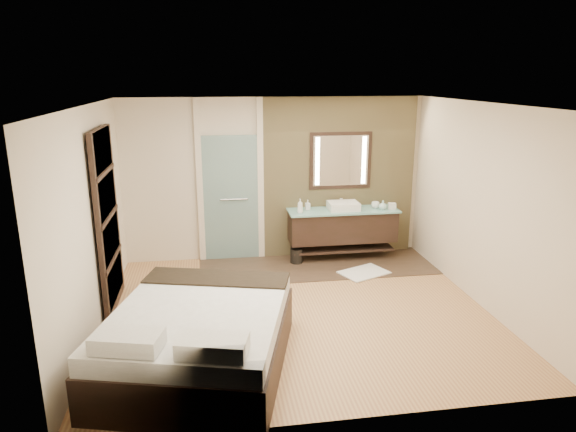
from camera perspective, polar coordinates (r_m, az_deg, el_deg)
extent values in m
plane|color=#9F6742|center=(6.94, 1.08, -10.57)|extent=(5.00, 5.00, 0.00)
cube|color=#392A1F|center=(8.48, 3.23, -5.56)|extent=(3.80, 1.30, 0.01)
cube|color=tan|center=(8.80, 5.73, 4.27)|extent=(2.60, 0.08, 2.70)
cube|color=black|center=(8.71, 6.06, -1.14)|extent=(1.80, 0.50, 0.50)
cube|color=black|center=(8.83, 5.99, -3.56)|extent=(1.71, 0.45, 0.04)
cube|color=#96E6DD|center=(8.62, 6.15, 0.61)|extent=(1.85, 0.55, 0.03)
cube|color=white|center=(8.60, 6.16, 1.12)|extent=(0.50, 0.38, 0.13)
cylinder|color=silver|center=(8.77, 5.85, 1.55)|extent=(0.03, 0.03, 0.18)
cylinder|color=silver|center=(8.71, 5.93, 2.00)|extent=(0.02, 0.10, 0.02)
cube|color=black|center=(8.70, 5.86, 6.15)|extent=(1.06, 0.03, 0.96)
cube|color=white|center=(8.68, 5.89, 6.13)|extent=(0.94, 0.01, 0.84)
cube|color=#FFE7BF|center=(8.59, 3.30, 6.08)|extent=(0.07, 0.01, 0.80)
cube|color=#FFE7BF|center=(8.79, 8.43, 6.16)|extent=(0.07, 0.01, 0.80)
cube|color=#A8D4D1|center=(8.58, -6.37, 1.92)|extent=(0.90, 0.05, 2.10)
cylinder|color=silver|center=(8.54, -6.02, 1.85)|extent=(0.45, 0.03, 0.03)
cube|color=beige|center=(8.52, -9.80, 3.76)|extent=(0.10, 0.08, 2.70)
cube|color=beige|center=(8.56, -3.08, 4.02)|extent=(0.10, 0.08, 2.70)
cube|color=black|center=(7.12, -19.41, -0.46)|extent=(0.06, 1.20, 2.40)
cube|color=#F4EBCD|center=(7.37, -18.68, -6.69)|extent=(0.02, 1.06, 0.52)
cube|color=#F4EBCD|center=(7.18, -19.08, -2.33)|extent=(0.02, 1.06, 0.52)
cube|color=#F4EBCD|center=(7.03, -19.50, 2.24)|extent=(0.02, 1.06, 0.52)
cube|color=#F4EBCD|center=(6.93, -19.93, 6.97)|extent=(0.02, 1.06, 0.52)
cube|color=black|center=(5.73, -9.77, -14.09)|extent=(2.27, 2.58, 0.48)
cube|color=silver|center=(5.57, -9.93, -11.03)|extent=(2.20, 2.51, 0.20)
cube|color=black|center=(6.25, -7.91, -6.91)|extent=(1.77, 0.92, 0.04)
cube|color=silver|center=(4.87, -17.40, -13.13)|extent=(0.67, 0.48, 0.15)
cube|color=silver|center=(4.64, -8.36, -14.09)|extent=(0.67, 0.48, 0.15)
cube|color=white|center=(8.25, 8.44, -6.23)|extent=(0.86, 0.75, 0.02)
cylinder|color=black|center=(8.56, 0.94, -4.48)|extent=(0.25, 0.25, 0.25)
cube|color=silver|center=(8.77, 11.49, 1.08)|extent=(0.14, 0.14, 0.10)
imported|color=white|center=(8.33, 1.35, 1.13)|extent=(0.09, 0.09, 0.24)
imported|color=#B2B2B2|center=(8.55, 2.20, 1.25)|extent=(0.08, 0.08, 0.17)
imported|color=#A8D3D2|center=(8.69, 10.49, 1.20)|extent=(0.15, 0.15, 0.16)
imported|color=white|center=(8.79, 9.69, 1.23)|extent=(0.15, 0.15, 0.11)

